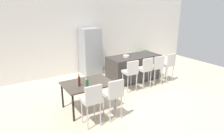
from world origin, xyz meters
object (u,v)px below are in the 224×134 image
Objects in this scene: dining_table at (88,85)px; fruit_bowl at (126,56)px; wine_glass_left at (87,78)px; dining_chair_far at (114,93)px; dining_chair_near at (92,99)px; bar_chair_far at (169,63)px; wine_bottle_right at (87,84)px; wine_bottle_inner at (79,81)px; bar_chair_left at (131,71)px; potted_plant at (145,55)px; bar_chair_right at (157,66)px; bar_chair_middle at (145,68)px; refrigerator at (90,52)px; kitchen_island at (134,68)px.

fruit_bowl reaches higher than dining_table.
dining_chair_far is at bearing -71.16° from wine_glass_left.
dining_chair_near reaches higher than fruit_bowl.
wine_bottle_right is (-3.49, -0.67, 0.17)m from bar_chair_far.
wine_bottle_inner is at bearing -163.06° from dining_table.
wine_bottle_inner is (0.02, 0.74, 0.17)m from dining_chair_near.
wine_bottle_inner reaches higher than dining_table.
wine_bottle_inner reaches higher than bar_chair_left.
bar_chair_far is (1.68, -0.00, 0.00)m from bar_chair_left.
bar_chair_right is at bearing -122.31° from potted_plant.
dining_chair_near is at bearing -91.51° from wine_bottle_inner.
bar_chair_middle is at bearing 23.80° from dining_chair_near.
bar_chair_left is 4.89× the size of fruit_bowl.
fruit_bowl is at bearing 27.26° from wine_bottle_inner.
wine_bottle_right is (-0.48, 0.44, 0.17)m from dining_chair_far.
bar_chair_middle reaches higher than wine_glass_left.
dining_table is 0.87m from dining_chair_far.
wine_glass_left reaches higher than dining_table.
wine_bottle_right is 3.29m from refrigerator.
kitchen_island is at bearing 24.97° from dining_table.
bar_chair_middle is 0.87m from fruit_bowl.
bar_chair_left is at bearing 179.99° from bar_chair_middle.
bar_chair_left is at bearing 30.13° from dining_chair_near.
wine_glass_left is (-2.37, -1.06, 0.40)m from kitchen_island.
dining_chair_far is 5.13m from potted_plant.
bar_chair_far is 1.00× the size of dining_chair_far.
potted_plant is (2.15, 1.44, -0.57)m from fruit_bowl.
bar_chair_middle is at bearing 29.81° from dining_chair_far.
dining_chair_near is at bearing -162.81° from bar_chair_far.
dining_chair_far is at bearing -155.58° from bar_chair_right.
bar_chair_right is at bearing -0.00° from bar_chair_left.
bar_chair_far is at bearing -110.87° from potted_plant.
bar_chair_left is 0.93m from fruit_bowl.
fruit_bowl reaches higher than potted_plant.
bar_chair_middle is 2.75m from dining_chair_near.
kitchen_island reaches higher than dining_table.
potted_plant is at bearing 69.13° from bar_chair_far.
bar_chair_right is 4.89× the size of fruit_bowl.
bar_chair_left is at bearing 11.03° from wine_bottle_inner.
bar_chair_far is 1.00× the size of dining_chair_near.
dining_chair_near is 0.58m from dining_chair_far.
dining_chair_far is (-1.94, -1.11, 0.00)m from bar_chair_middle.
fruit_bowl is (2.01, 1.05, 0.09)m from wine_glass_left.
refrigerator reaches higher than bar_chair_left.
wine_bottle_right is (0.08, -0.30, -0.00)m from wine_bottle_inner.
bar_chair_left is 1.65m from dining_table.
bar_chair_right is 3.22m from dining_chair_near.
wine_glass_left is (-0.30, 0.87, 0.17)m from dining_chair_far.
bar_chair_left is 6.03× the size of wine_glass_left.
bar_chair_far is 2.43m from potted_plant.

